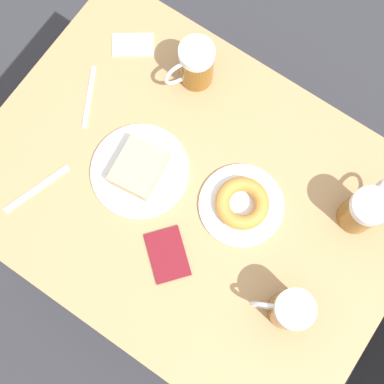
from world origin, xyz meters
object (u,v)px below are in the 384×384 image
object	(u,v)px
beer_mug_center	(195,65)
fork	(89,97)
plate_with_cake	(139,169)
beer_mug_left	(363,210)
beer_mug_right	(289,310)
napkin_folded	(133,45)
knife	(37,189)
passport_near_edge	(168,255)
plate_with_donut	(242,204)

from	to	relation	value
beer_mug_center	fork	bearing A→B (deg)	-44.13
plate_with_cake	beer_mug_left	distance (m)	0.55
plate_with_cake	beer_mug_center	xyz separation A→B (m)	(-0.29, -0.03, 0.05)
plate_with_cake	beer_mug_right	size ratio (longest dim) A/B	1.79
plate_with_cake	fork	xyz separation A→B (m)	(-0.09, -0.23, -0.02)
beer_mug_right	fork	xyz separation A→B (m)	(-0.18, -0.71, -0.07)
plate_with_cake	napkin_folded	bearing A→B (deg)	-141.30
beer_mug_center	plate_with_cake	bearing A→B (deg)	5.99
plate_with_cake	knife	world-z (taller)	plate_with_cake
beer_mug_right	napkin_folded	xyz separation A→B (m)	(-0.37, -0.71, -0.07)
beer_mug_right	passport_near_edge	xyz separation A→B (m)	(0.05, -0.31, -0.07)
beer_mug_right	fork	size ratio (longest dim) A/B	0.88
beer_mug_left	beer_mug_right	distance (m)	0.30
plate_with_donut	beer_mug_left	bearing A→B (deg)	119.12
plate_with_cake	beer_mug_center	distance (m)	0.30
passport_near_edge	beer_mug_right	bearing A→B (deg)	98.88
napkin_folded	beer_mug_center	bearing A→B (deg)	95.06
plate_with_donut	beer_mug_right	xyz separation A→B (m)	(0.16, 0.22, 0.05)
beer_mug_left	napkin_folded	bearing A→B (deg)	-95.47
beer_mug_left	beer_mug_center	xyz separation A→B (m)	(-0.09, -0.54, 0.00)
plate_with_donut	napkin_folded	bearing A→B (deg)	-113.28
passport_near_edge	knife	bearing A→B (deg)	-82.30
beer_mug_center	plate_with_donut	bearing A→B (deg)	52.36
plate_with_donut	passport_near_edge	world-z (taller)	plate_with_donut
plate_with_cake	knife	size ratio (longest dim) A/B	1.35
beer_mug_right	napkin_folded	world-z (taller)	beer_mug_right
plate_with_cake	knife	bearing A→B (deg)	-45.48
napkin_folded	knife	bearing A→B (deg)	4.31
knife	passport_near_edge	bearing A→B (deg)	97.70
beer_mug_right	napkin_folded	size ratio (longest dim) A/B	1.09
napkin_folded	plate_with_donut	bearing A→B (deg)	66.72
fork	knife	bearing A→B (deg)	8.61
plate_with_cake	fork	world-z (taller)	plate_with_cake
beer_mug_left	knife	distance (m)	0.80
plate_with_cake	passport_near_edge	distance (m)	0.23
beer_mug_left	napkin_folded	distance (m)	0.74
passport_near_edge	napkin_folded	bearing A→B (deg)	-135.76
beer_mug_left	beer_mug_right	world-z (taller)	same
fork	knife	size ratio (longest dim) A/B	0.86
beer_mug_left	passport_near_edge	world-z (taller)	beer_mug_left
plate_with_cake	knife	xyz separation A→B (m)	(0.18, -0.19, -0.02)
knife	beer_mug_center	bearing A→B (deg)	161.89
beer_mug_right	plate_with_cake	bearing A→B (deg)	-100.22
plate_with_cake	beer_mug_center	size ratio (longest dim) A/B	1.79
beer_mug_right	napkin_folded	bearing A→B (deg)	-117.31
plate_with_cake	plate_with_donut	size ratio (longest dim) A/B	1.18
plate_with_cake	beer_mug_right	bearing A→B (deg)	79.78
beer_mug_left	passport_near_edge	distance (m)	0.48
knife	beer_mug_left	bearing A→B (deg)	119.41
fork	passport_near_edge	bearing A→B (deg)	61.15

